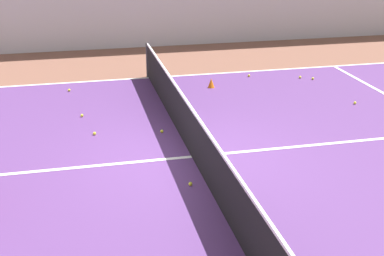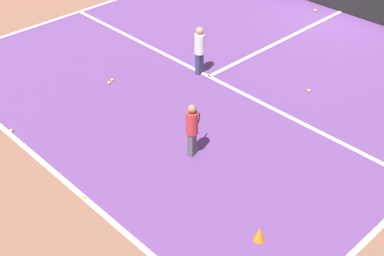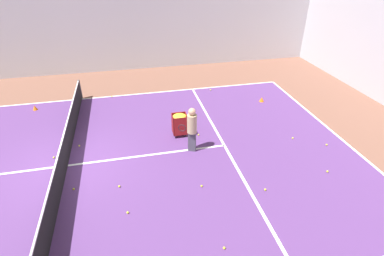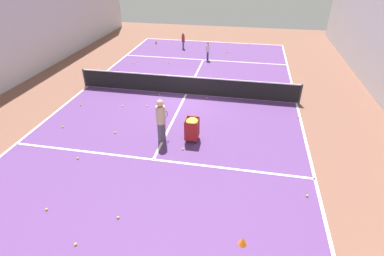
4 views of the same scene
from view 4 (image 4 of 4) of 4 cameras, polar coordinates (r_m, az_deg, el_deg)
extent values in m
plane|color=brown|center=(15.84, -1.13, 6.44)|extent=(32.98, 32.98, 0.00)
cube|color=#563370|center=(15.84, -1.13, 6.45)|extent=(11.19, 21.09, 0.00)
cube|color=white|center=(25.67, 3.91, 16.06)|extent=(11.19, 0.10, 0.00)
cube|color=white|center=(15.75, 19.28, 4.51)|extent=(0.10, 21.09, 0.00)
cube|color=white|center=(17.77, -19.24, 7.51)|extent=(0.10, 21.09, 0.00)
cube|color=white|center=(21.16, 2.18, 12.86)|extent=(11.19, 0.10, 0.00)
cube|color=white|center=(11.00, -7.38, -5.98)|extent=(11.19, 0.10, 0.00)
cube|color=white|center=(15.83, -1.13, 6.46)|extent=(0.10, 11.60, 0.00)
cube|color=silver|center=(19.18, -32.19, 17.28)|extent=(0.15, 29.28, 6.96)
cylinder|color=#2D2D33|center=(15.57, 19.95, 6.09)|extent=(0.10, 0.10, 1.00)
cylinder|color=#2D2D33|center=(17.65, -19.80, 8.99)|extent=(0.10, 0.10, 1.00)
cube|color=black|center=(15.64, -1.15, 8.06)|extent=(11.29, 0.03, 0.93)
cube|color=white|center=(15.46, -1.17, 9.73)|extent=(11.29, 0.04, 0.05)
cube|color=#4C4C56|center=(23.75, -1.68, 15.54)|extent=(0.17, 0.21, 0.53)
cylinder|color=#B22D2D|center=(23.63, -1.70, 16.71)|extent=(0.30, 0.30, 0.47)
sphere|color=#846047|center=(23.55, -1.71, 17.47)|extent=(0.18, 0.18, 0.18)
torus|color=black|center=(23.38, -1.48, 16.26)|extent=(0.11, 0.28, 0.28)
cube|color=#4C4C56|center=(11.80, -5.80, -0.72)|extent=(0.26, 0.33, 0.80)
cylinder|color=tan|center=(11.42, -5.99, 2.52)|extent=(0.46, 0.46, 0.71)
sphere|color=tan|center=(11.20, -6.13, 4.72)|extent=(0.27, 0.27, 0.27)
torus|color=black|center=(11.78, -5.09, 2.52)|extent=(0.12, 0.27, 0.28)
cube|color=#2D3351|center=(21.09, 2.98, 13.57)|extent=(0.16, 0.22, 0.56)
cylinder|color=silver|center=(20.94, 3.02, 14.95)|extent=(0.30, 0.30, 0.50)
sphere|color=#A87A5B|center=(20.85, 3.05, 15.86)|extent=(0.19, 0.19, 0.19)
cube|color=maroon|center=(11.90, 0.00, -1.73)|extent=(0.51, 0.58, 0.02)
cube|color=maroon|center=(11.93, 0.26, 0.59)|extent=(0.51, 0.02, 0.79)
cube|color=maroon|center=(11.46, -0.27, -0.81)|extent=(0.51, 0.02, 0.79)
cube|color=maroon|center=(11.65, 1.17, -0.21)|extent=(0.02, 0.58, 0.79)
cube|color=maroon|center=(11.73, -1.17, 0.02)|extent=(0.02, 0.58, 0.79)
ellipsoid|color=yellow|center=(11.52, 0.00, 1.34)|extent=(0.47, 0.54, 0.16)
cylinder|color=black|center=(12.08, 1.01, -1.58)|extent=(0.05, 0.05, 0.14)
cylinder|color=black|center=(12.14, -0.64, -1.41)|extent=(0.05, 0.05, 0.14)
cylinder|color=black|center=(11.74, 0.66, -2.64)|extent=(0.05, 0.05, 0.14)
cylinder|color=black|center=(11.80, -1.03, -2.46)|extent=(0.05, 0.05, 0.14)
cone|color=orange|center=(18.39, -13.51, 9.60)|extent=(0.18, 0.18, 0.25)
cone|color=orange|center=(25.13, -6.85, 15.91)|extent=(0.19, 0.19, 0.27)
cone|color=orange|center=(17.47, 16.23, 8.04)|extent=(0.21, 0.21, 0.23)
cone|color=orange|center=(8.32, 9.65, -20.46)|extent=(0.23, 0.23, 0.23)
sphere|color=yellow|center=(13.93, -23.40, 0.21)|extent=(0.07, 0.07, 0.07)
sphere|color=yellow|center=(8.79, -21.30, -19.91)|extent=(0.07, 0.07, 0.07)
sphere|color=yellow|center=(9.08, -13.89, -16.20)|extent=(0.07, 0.07, 0.07)
sphere|color=yellow|center=(19.88, -14.07, 10.84)|extent=(0.07, 0.07, 0.07)
sphere|color=yellow|center=(11.40, -1.75, -4.02)|extent=(0.07, 0.07, 0.07)
sphere|color=yellow|center=(16.21, 1.22, 7.18)|extent=(0.07, 0.07, 0.07)
sphere|color=yellow|center=(20.48, -4.43, 12.26)|extent=(0.07, 0.07, 0.07)
sphere|color=yellow|center=(21.06, -10.49, 12.38)|extent=(0.07, 0.07, 0.07)
sphere|color=yellow|center=(25.48, 6.76, 15.89)|extent=(0.07, 0.07, 0.07)
sphere|color=yellow|center=(14.40, 19.54, 2.07)|extent=(0.07, 0.07, 0.07)
sphere|color=yellow|center=(15.61, -20.44, 4.17)|extent=(0.07, 0.07, 0.07)
sphere|color=yellow|center=(25.90, 0.41, 16.34)|extent=(0.07, 0.07, 0.07)
sphere|color=yellow|center=(14.67, -8.49, 4.16)|extent=(0.07, 0.07, 0.07)
sphere|color=yellow|center=(22.89, 6.60, 14.17)|extent=(0.07, 0.07, 0.07)
sphere|color=yellow|center=(20.88, -11.33, 12.13)|extent=(0.07, 0.07, 0.07)
sphere|color=yellow|center=(22.76, 6.72, 14.06)|extent=(0.07, 0.07, 0.07)
sphere|color=yellow|center=(12.79, -14.47, -0.83)|extent=(0.07, 0.07, 0.07)
sphere|color=yellow|center=(15.38, 2.89, 5.78)|extent=(0.07, 0.07, 0.07)
sphere|color=yellow|center=(10.09, 21.09, -11.93)|extent=(0.07, 0.07, 0.07)
sphere|color=yellow|center=(10.00, -25.97, -13.75)|extent=(0.07, 0.07, 0.07)
sphere|color=yellow|center=(15.83, -6.23, 6.39)|extent=(0.07, 0.07, 0.07)
sphere|color=yellow|center=(11.68, -20.93, -5.39)|extent=(0.07, 0.07, 0.07)
sphere|color=yellow|center=(25.41, 10.71, 15.54)|extent=(0.07, 0.07, 0.07)
sphere|color=yellow|center=(14.90, -13.10, 4.11)|extent=(0.07, 0.07, 0.07)
camera|label=1|loc=(13.66, 38.82, 14.94)|focal=50.00mm
camera|label=2|loc=(30.26, -12.16, 30.36)|focal=50.00mm
camera|label=3|loc=(16.83, -39.65, 24.77)|focal=28.00mm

